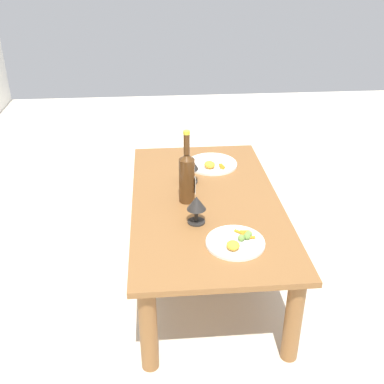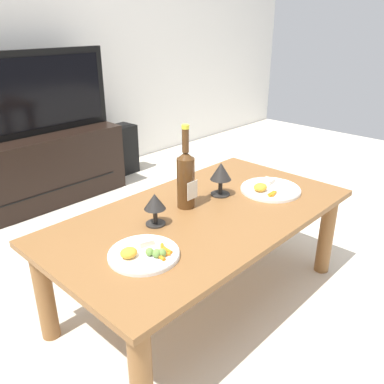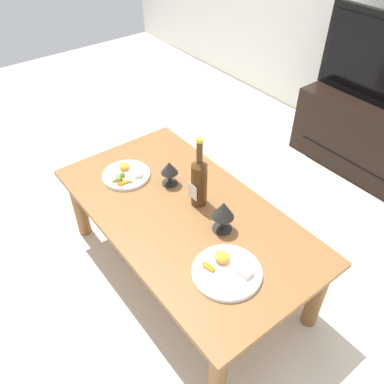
# 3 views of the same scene
# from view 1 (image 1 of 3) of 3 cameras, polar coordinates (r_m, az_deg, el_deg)

# --- Properties ---
(ground_plane) EXTENTS (6.40, 6.40, 0.00)m
(ground_plane) POSITION_cam_1_polar(r_m,az_deg,el_deg) (2.44, 1.57, -9.86)
(ground_plane) COLOR beige
(dining_table) EXTENTS (1.29, 0.70, 0.43)m
(dining_table) POSITION_cam_1_polar(r_m,az_deg,el_deg) (2.23, 1.69, -2.47)
(dining_table) COLOR brown
(dining_table) RESTS_ON ground_plane
(wine_bottle) EXTENTS (0.07, 0.08, 0.35)m
(wine_bottle) POSITION_cam_1_polar(r_m,az_deg,el_deg) (2.12, -0.64, 2.06)
(wine_bottle) COLOR #4C2D14
(wine_bottle) RESTS_ON dining_table
(goblet_left) EXTENTS (0.08, 0.08, 0.13)m
(goblet_left) POSITION_cam_1_polar(r_m,az_deg,el_deg) (1.98, 0.55, -1.58)
(goblet_left) COLOR black
(goblet_left) RESTS_ON dining_table
(goblet_right) EXTENTS (0.09, 0.09, 0.15)m
(goblet_right) POSITION_cam_1_polar(r_m,az_deg,el_deg) (2.31, -0.36, 3.55)
(goblet_right) COLOR black
(goblet_right) RESTS_ON dining_table
(dinner_plate_left) EXTENTS (0.24, 0.24, 0.04)m
(dinner_plate_left) POSITION_cam_1_polar(r_m,az_deg,el_deg) (1.88, 5.39, -6.11)
(dinner_plate_left) COLOR white
(dinner_plate_left) RESTS_ON dining_table
(dinner_plate_right) EXTENTS (0.27, 0.27, 0.05)m
(dinner_plate_right) POSITION_cam_1_polar(r_m,az_deg,el_deg) (2.54, 2.44, 3.51)
(dinner_plate_right) COLOR white
(dinner_plate_right) RESTS_ON dining_table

